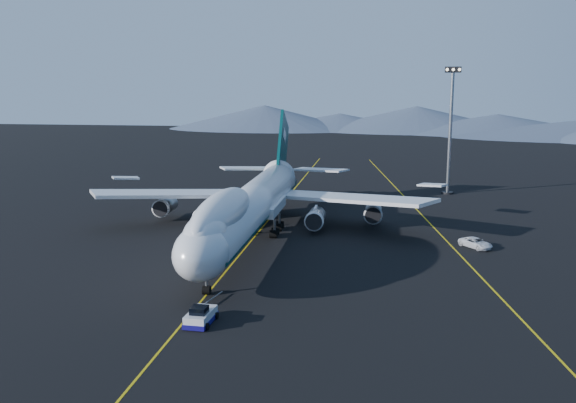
# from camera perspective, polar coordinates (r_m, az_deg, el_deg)

# --- Properties ---
(ground) EXTENTS (500.00, 500.00, 0.00)m
(ground) POSITION_cam_1_polar(r_m,az_deg,el_deg) (102.68, -3.25, -3.47)
(ground) COLOR black
(ground) RESTS_ON ground
(taxiway_line_main) EXTENTS (0.25, 220.00, 0.01)m
(taxiway_line_main) POSITION_cam_1_polar(r_m,az_deg,el_deg) (102.68, -3.25, -3.47)
(taxiway_line_main) COLOR #C3A90B
(taxiway_line_main) RESTS_ON ground
(taxiway_line_side) EXTENTS (28.08, 198.09, 0.01)m
(taxiway_line_side) POSITION_cam_1_polar(r_m,az_deg,el_deg) (110.77, 13.23, -2.69)
(taxiway_line_side) COLOR #C3A90B
(taxiway_line_side) RESTS_ON ground
(boeing_747) EXTENTS (59.62, 72.43, 19.37)m
(boeing_747) POSITION_cam_1_polar(r_m,az_deg,el_deg) (101.45, -3.29, -0.29)
(boeing_747) COLOR silver
(boeing_747) RESTS_ON ground
(pushback_tug) EXTENTS (2.98, 4.89, 2.07)m
(pushback_tug) POSITION_cam_1_polar(r_m,az_deg,el_deg) (69.05, -7.77, -10.18)
(pushback_tug) COLOR silver
(pushback_tug) RESTS_ON ground
(service_van) EXTENTS (5.39, 5.82, 1.52)m
(service_van) POSITION_cam_1_polar(r_m,az_deg,el_deg) (102.01, 16.34, -3.56)
(service_van) COLOR silver
(service_van) RESTS_ON ground
(floodlight_mast) EXTENTS (3.47, 2.60, 28.08)m
(floodlight_mast) POSITION_cam_1_polar(r_m,az_deg,el_deg) (147.10, 14.22, 6.14)
(floodlight_mast) COLOR black
(floodlight_mast) RESTS_ON ground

